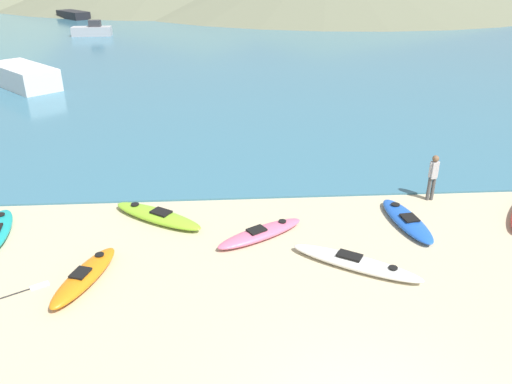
% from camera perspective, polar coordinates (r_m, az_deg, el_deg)
% --- Properties ---
extents(bay_water, '(160.00, 70.00, 0.06)m').
position_cam_1_polar(bay_water, '(50.16, -1.04, 17.07)').
color(bay_water, teal).
rests_on(bay_water, ground_plane).
extents(kayak_on_sand_0, '(3.03, 2.39, 0.35)m').
position_cam_1_polar(kayak_on_sand_0, '(15.20, -11.20, -2.67)').
color(kayak_on_sand_0, '#8CCC2D').
rests_on(kayak_on_sand_0, ground_plane).
extents(kayak_on_sand_1, '(2.73, 2.02, 0.32)m').
position_cam_1_polar(kayak_on_sand_1, '(14.04, 0.53, -4.72)').
color(kayak_on_sand_1, '#E5668C').
rests_on(kayak_on_sand_1, ground_plane).
extents(kayak_on_sand_3, '(1.46, 2.70, 0.37)m').
position_cam_1_polar(kayak_on_sand_3, '(12.91, -19.00, -9.07)').
color(kayak_on_sand_3, orange).
rests_on(kayak_on_sand_3, ground_plane).
extents(kayak_on_sand_5, '(3.23, 2.38, 0.33)m').
position_cam_1_polar(kayak_on_sand_5, '(13.00, 11.30, -7.91)').
color(kayak_on_sand_5, white).
rests_on(kayak_on_sand_5, ground_plane).
extents(kayak_on_sand_6, '(1.14, 2.87, 0.32)m').
position_cam_1_polar(kayak_on_sand_6, '(15.35, 16.84, -3.10)').
color(kayak_on_sand_6, blue).
rests_on(kayak_on_sand_6, ground_plane).
extents(person_near_waterline, '(0.31, 0.22, 1.54)m').
position_cam_1_polar(person_near_waterline, '(16.84, 19.58, 1.87)').
color(person_near_waterline, '#4C4C4C').
rests_on(person_near_waterline, ground_plane).
extents(moored_boat_0, '(5.30, 5.49, 1.26)m').
position_cam_1_polar(moored_boat_0, '(33.75, -25.06, 11.90)').
color(moored_boat_0, white).
rests_on(moored_boat_0, bay_water).
extents(moored_boat_1, '(3.82, 1.57, 1.49)m').
position_cam_1_polar(moored_boat_1, '(54.60, -18.21, 17.14)').
color(moored_boat_1, '#B2B2B7').
rests_on(moored_boat_1, bay_water).
extents(moored_boat_2, '(5.08, 5.47, 0.91)m').
position_cam_1_polar(moored_boat_2, '(71.67, -20.16, 18.49)').
color(moored_boat_2, black).
rests_on(moored_boat_2, bay_water).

